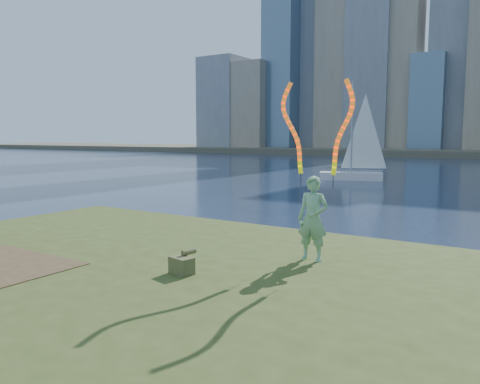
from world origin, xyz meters
The scene contains 5 objects.
ground centered at (0.00, 0.00, 0.00)m, with size 320.00×320.00×0.00m, color #1B2944.
grassy_knoll centered at (0.00, -2.30, 0.34)m, with size 20.00×18.00×0.80m.
woman_with_ribbons centered at (3.26, 1.19, 2.19)m, with size 2.14×0.48×4.21m.
canvas_bag centered at (1.50, -1.16, 0.99)m, with size 0.53×0.60×0.45m.
sailboat centered at (-5.45, 28.94, 1.38)m, with size 5.23×3.21×8.00m.
Camera 1 is at (7.36, -8.12, 3.49)m, focal length 35.00 mm.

